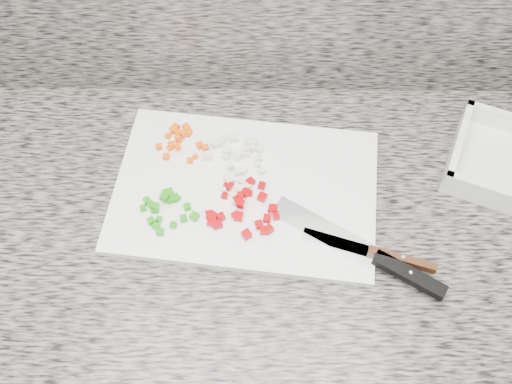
{
  "coord_description": "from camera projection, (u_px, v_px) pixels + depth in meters",
  "views": [
    {
      "loc": [
        0.05,
        0.92,
        1.81
      ],
      "look_at": [
        0.05,
        1.45,
        0.94
      ],
      "focal_mm": 40.0,
      "sensor_mm": 36.0,
      "label": 1
    }
  ],
  "objects": [
    {
      "name": "onion_pile",
      "position": [
        236.0,
        153.0,
        1.08
      ],
      "size": [
        0.12,
        0.12,
        0.02
      ],
      "color": "silver",
      "rests_on": "cutting_board"
    },
    {
      "name": "carrot_pile",
      "position": [
        182.0,
        139.0,
        1.1
      ],
      "size": [
        0.1,
        0.09,
        0.02
      ],
      "color": "#F85605",
      "rests_on": "cutting_board"
    },
    {
      "name": "garlic_pile",
      "position": [
        239.0,
        188.0,
        1.05
      ],
      "size": [
        0.06,
        0.06,
        0.01
      ],
      "color": "beige",
      "rests_on": "cutting_board"
    },
    {
      "name": "green_pepper_pile",
      "position": [
        166.0,
        208.0,
        1.02
      ],
      "size": [
        0.11,
        0.1,
        0.02
      ],
      "color": "#1F900D",
      "rests_on": "cutting_board"
    },
    {
      "name": "paring_knife",
      "position": [
        385.0,
        255.0,
        0.97
      ],
      "size": [
        0.23,
        0.09,
        0.02
      ],
      "rotation": [
        0.0,
        0.0,
        -0.31
      ],
      "color": "silver",
      "rests_on": "cutting_board"
    },
    {
      "name": "cutting_board",
      "position": [
        245.0,
        191.0,
        1.06
      ],
      "size": [
        0.52,
        0.38,
        0.02
      ],
      "primitive_type": "cube",
      "rotation": [
        0.0,
        0.0,
        -0.12
      ],
      "color": "white",
      "rests_on": "countertop"
    },
    {
      "name": "cabinet",
      "position": [
        238.0,
        301.0,
        1.45
      ],
      "size": [
        3.92,
        0.62,
        0.86
      ],
      "primitive_type": "cube",
      "color": "silver",
      "rests_on": "ground"
    },
    {
      "name": "chef_knife",
      "position": [
        379.0,
        259.0,
        0.97
      ],
      "size": [
        0.29,
        0.2,
        0.02
      ],
      "rotation": [
        0.0,
        0.0,
        -0.55
      ],
      "color": "silver",
      "rests_on": "cutting_board"
    },
    {
      "name": "red_pepper_pile",
      "position": [
        243.0,
        209.0,
        1.02
      ],
      "size": [
        0.13,
        0.13,
        0.02
      ],
      "color": "#AF0206",
      "rests_on": "cutting_board"
    },
    {
      "name": "countertop",
      "position": [
        231.0,
        214.0,
        1.06
      ],
      "size": [
        3.96,
        0.64,
        0.04
      ],
      "primitive_type": "cube",
      "color": "slate",
      "rests_on": "cabinet"
    }
  ]
}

